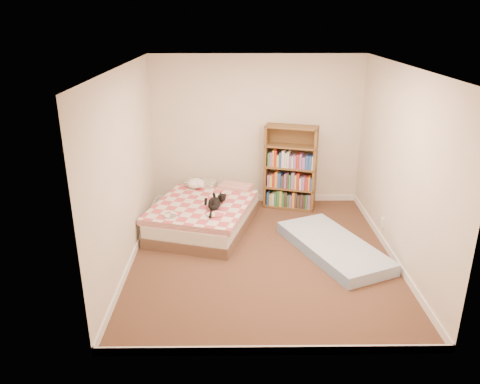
{
  "coord_description": "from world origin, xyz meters",
  "views": [
    {
      "loc": [
        -0.37,
        -5.65,
        3.09
      ],
      "look_at": [
        -0.3,
        0.3,
        0.81
      ],
      "focal_mm": 35.0,
      "sensor_mm": 36.0,
      "label": 1
    }
  ],
  "objects_px": {
    "bookshelf": "(290,177)",
    "floor_mattress": "(333,247)",
    "bed": "(205,213)",
    "black_cat": "(214,203)",
    "white_dog": "(196,183)"
  },
  "relations": [
    {
      "from": "bed",
      "to": "black_cat",
      "type": "distance_m",
      "value": 0.42
    },
    {
      "from": "floor_mattress",
      "to": "white_dog",
      "type": "distance_m",
      "value": 2.46
    },
    {
      "from": "bed",
      "to": "white_dog",
      "type": "bearing_deg",
      "value": 122.69
    },
    {
      "from": "bookshelf",
      "to": "floor_mattress",
      "type": "bearing_deg",
      "value": -58.87
    },
    {
      "from": "bed",
      "to": "bookshelf",
      "type": "bearing_deg",
      "value": 45.89
    },
    {
      "from": "floor_mattress",
      "to": "black_cat",
      "type": "xyz_separation_m",
      "value": [
        -1.65,
        0.58,
        0.43
      ]
    },
    {
      "from": "floor_mattress",
      "to": "white_dog",
      "type": "bearing_deg",
      "value": 121.26
    },
    {
      "from": "floor_mattress",
      "to": "bookshelf",
      "type": "bearing_deg",
      "value": 81.23
    },
    {
      "from": "floor_mattress",
      "to": "black_cat",
      "type": "bearing_deg",
      "value": 136.91
    },
    {
      "from": "bed",
      "to": "floor_mattress",
      "type": "distance_m",
      "value": 2.01
    },
    {
      "from": "bookshelf",
      "to": "black_cat",
      "type": "height_order",
      "value": "bookshelf"
    },
    {
      "from": "bookshelf",
      "to": "floor_mattress",
      "type": "height_order",
      "value": "bookshelf"
    },
    {
      "from": "floor_mattress",
      "to": "bed",
      "type": "bearing_deg",
      "value": 131.42
    },
    {
      "from": "bookshelf",
      "to": "white_dog",
      "type": "bearing_deg",
      "value": -154.57
    },
    {
      "from": "bookshelf",
      "to": "floor_mattress",
      "type": "distance_m",
      "value": 1.76
    }
  ]
}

